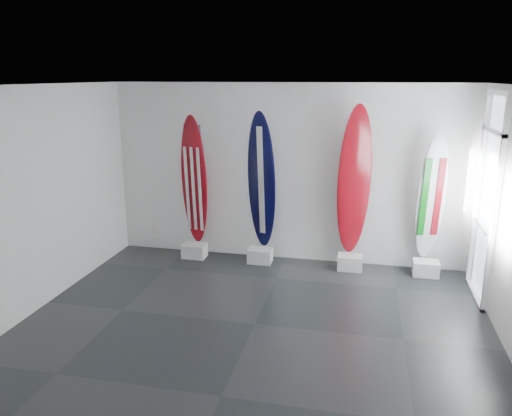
% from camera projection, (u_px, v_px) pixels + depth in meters
% --- Properties ---
extents(floor, '(6.00, 6.00, 0.00)m').
position_uv_depth(floor, '(255.00, 324.00, 6.46)').
color(floor, black).
rests_on(floor, ground).
extents(ceiling, '(6.00, 6.00, 0.00)m').
position_uv_depth(ceiling, '(255.00, 85.00, 5.69)').
color(ceiling, white).
rests_on(ceiling, wall_back).
extents(wall_back, '(6.00, 0.00, 6.00)m').
position_uv_depth(wall_back, '(287.00, 174.00, 8.43)').
color(wall_back, white).
rests_on(wall_back, ground).
extents(wall_front, '(6.00, 0.00, 6.00)m').
position_uv_depth(wall_front, '(182.00, 299.00, 3.71)').
color(wall_front, white).
rests_on(wall_front, ground).
extents(wall_left, '(0.00, 5.00, 5.00)m').
position_uv_depth(wall_left, '(36.00, 199.00, 6.69)').
color(wall_left, white).
rests_on(wall_left, ground).
extents(display_block_usa, '(0.40, 0.30, 0.24)m').
position_uv_depth(display_block_usa, '(195.00, 251.00, 8.81)').
color(display_block_usa, silver).
rests_on(display_block_usa, floor).
extents(surfboard_usa, '(0.54, 0.31, 2.25)m').
position_uv_depth(surfboard_usa, '(194.00, 180.00, 8.59)').
color(surfboard_usa, maroon).
rests_on(surfboard_usa, display_block_usa).
extents(display_block_navy, '(0.40, 0.30, 0.24)m').
position_uv_depth(display_block_navy, '(260.00, 256.00, 8.57)').
color(display_block_navy, silver).
rests_on(display_block_navy, floor).
extents(surfboard_navy, '(0.58, 0.40, 2.33)m').
position_uv_depth(surfboard_navy, '(261.00, 181.00, 8.33)').
color(surfboard_navy, black).
rests_on(surfboard_navy, display_block_navy).
extents(display_block_swiss, '(0.40, 0.30, 0.24)m').
position_uv_depth(display_block_swiss, '(350.00, 262.00, 8.25)').
color(display_block_swiss, silver).
rests_on(display_block_swiss, floor).
extents(surfboard_swiss, '(0.60, 0.42, 2.46)m').
position_uv_depth(surfboard_swiss, '(354.00, 181.00, 8.00)').
color(surfboard_swiss, maroon).
rests_on(surfboard_swiss, display_block_swiss).
extents(display_block_italy, '(0.40, 0.30, 0.24)m').
position_uv_depth(display_block_italy, '(426.00, 268.00, 8.01)').
color(display_block_italy, silver).
rests_on(display_block_italy, floor).
extents(surfboard_italy, '(0.52, 0.39, 2.06)m').
position_uv_depth(surfboard_italy, '(431.00, 197.00, 7.81)').
color(surfboard_italy, silver).
rests_on(surfboard_italy, display_block_italy).
extents(wall_outlet, '(0.09, 0.02, 0.13)m').
position_uv_depth(wall_outlet, '(154.00, 230.00, 9.22)').
color(wall_outlet, silver).
rests_on(wall_outlet, wall_back).
extents(glass_door, '(0.12, 1.16, 2.85)m').
position_uv_depth(glass_door, '(487.00, 201.00, 6.94)').
color(glass_door, white).
rests_on(glass_door, floor).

